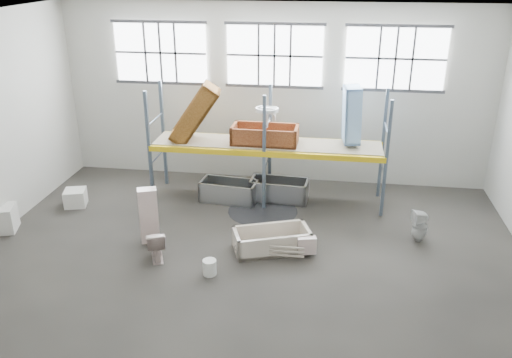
% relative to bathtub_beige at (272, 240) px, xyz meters
% --- Properties ---
extents(floor, '(12.00, 10.00, 0.10)m').
position_rel_bathtub_beige_xyz_m(floor, '(-0.46, -0.80, -0.30)').
color(floor, '#47433C').
rests_on(floor, ground).
extents(ceiling, '(12.00, 10.00, 0.10)m').
position_rel_bathtub_beige_xyz_m(ceiling, '(-0.46, -0.80, 4.80)').
color(ceiling, silver).
rests_on(ceiling, ground).
extents(wall_back, '(12.00, 0.10, 5.00)m').
position_rel_bathtub_beige_xyz_m(wall_back, '(-0.46, 4.25, 2.25)').
color(wall_back, '#B6B5AA').
rests_on(wall_back, ground).
extents(wall_front, '(12.00, 0.10, 5.00)m').
position_rel_bathtub_beige_xyz_m(wall_front, '(-0.46, -5.85, 2.25)').
color(wall_front, '#B3B2A6').
rests_on(wall_front, ground).
extents(window_left, '(2.60, 0.04, 1.60)m').
position_rel_bathtub_beige_xyz_m(window_left, '(-3.66, 4.14, 3.35)').
color(window_left, white).
rests_on(window_left, wall_back).
extents(window_mid, '(2.60, 0.04, 1.60)m').
position_rel_bathtub_beige_xyz_m(window_mid, '(-0.46, 4.14, 3.35)').
color(window_mid, white).
rests_on(window_mid, wall_back).
extents(window_right, '(2.60, 0.04, 1.60)m').
position_rel_bathtub_beige_xyz_m(window_right, '(2.74, 4.14, 3.35)').
color(window_right, white).
rests_on(window_right, wall_back).
extents(rack_upright_la, '(0.08, 0.08, 3.00)m').
position_rel_bathtub_beige_xyz_m(rack_upright_la, '(-3.46, 2.10, 1.25)').
color(rack_upright_la, slate).
rests_on(rack_upright_la, floor).
extents(rack_upright_lb, '(0.08, 0.08, 3.00)m').
position_rel_bathtub_beige_xyz_m(rack_upright_lb, '(-3.46, 3.30, 1.25)').
color(rack_upright_lb, slate).
rests_on(rack_upright_lb, floor).
extents(rack_upright_ma, '(0.08, 0.08, 3.00)m').
position_rel_bathtub_beige_xyz_m(rack_upright_ma, '(-0.46, 2.10, 1.25)').
color(rack_upright_ma, slate).
rests_on(rack_upright_ma, floor).
extents(rack_upright_mb, '(0.08, 0.08, 3.00)m').
position_rel_bathtub_beige_xyz_m(rack_upright_mb, '(-0.46, 3.30, 1.25)').
color(rack_upright_mb, slate).
rests_on(rack_upright_mb, floor).
extents(rack_upright_ra, '(0.08, 0.08, 3.00)m').
position_rel_bathtub_beige_xyz_m(rack_upright_ra, '(2.54, 2.10, 1.25)').
color(rack_upright_ra, slate).
rests_on(rack_upright_ra, floor).
extents(rack_upright_rb, '(0.08, 0.08, 3.00)m').
position_rel_bathtub_beige_xyz_m(rack_upright_rb, '(2.54, 3.30, 1.25)').
color(rack_upright_rb, slate).
rests_on(rack_upright_rb, floor).
extents(rack_beam_front, '(6.00, 0.10, 0.14)m').
position_rel_bathtub_beige_xyz_m(rack_beam_front, '(-0.46, 2.10, 1.25)').
color(rack_beam_front, yellow).
rests_on(rack_beam_front, floor).
extents(rack_beam_back, '(6.00, 0.10, 0.14)m').
position_rel_bathtub_beige_xyz_m(rack_beam_back, '(-0.46, 3.30, 1.25)').
color(rack_beam_back, yellow).
rests_on(rack_beam_back, floor).
extents(shelf_deck, '(5.90, 1.10, 0.03)m').
position_rel_bathtub_beige_xyz_m(shelf_deck, '(-0.46, 2.70, 1.33)').
color(shelf_deck, gray).
rests_on(shelf_deck, floor).
extents(wet_patch, '(1.80, 1.80, 0.00)m').
position_rel_bathtub_beige_xyz_m(wet_patch, '(-0.46, 1.90, -0.24)').
color(wet_patch, black).
rests_on(wet_patch, floor).
extents(bathtub_beige, '(1.84, 1.32, 0.49)m').
position_rel_bathtub_beige_xyz_m(bathtub_beige, '(0.00, 0.00, 0.00)').
color(bathtub_beige, beige).
rests_on(bathtub_beige, floor).
extents(cistern_spare, '(0.44, 0.28, 0.39)m').
position_rel_bathtub_beige_xyz_m(cistern_spare, '(0.78, -0.17, 0.03)').
color(cistern_spare, beige).
rests_on(cistern_spare, bathtub_beige).
extents(sink_in_tub, '(0.41, 0.41, 0.14)m').
position_rel_bathtub_beige_xyz_m(sink_in_tub, '(-0.12, -0.18, -0.09)').
color(sink_in_tub, beige).
rests_on(sink_in_tub, bathtub_beige).
extents(toilet_beige, '(0.62, 0.79, 0.71)m').
position_rel_bathtub_beige_xyz_m(toilet_beige, '(-2.43, -0.73, 0.11)').
color(toilet_beige, beige).
rests_on(toilet_beige, floor).
extents(cistern_tall, '(0.49, 0.41, 1.30)m').
position_rel_bathtub_beige_xyz_m(cistern_tall, '(-2.82, 0.00, 0.41)').
color(cistern_tall, beige).
rests_on(cistern_tall, floor).
extents(toilet_white, '(0.43, 0.43, 0.76)m').
position_rel_bathtub_beige_xyz_m(toilet_white, '(3.31, 0.90, 0.14)').
color(toilet_white, silver).
rests_on(toilet_white, floor).
extents(steel_tub_left, '(1.57, 0.86, 0.55)m').
position_rel_bathtub_beige_xyz_m(steel_tub_left, '(-1.45, 2.42, 0.03)').
color(steel_tub_left, '#B4B9BD').
rests_on(steel_tub_left, floor).
extents(steel_tub_right, '(1.59, 0.83, 0.56)m').
position_rel_bathtub_beige_xyz_m(steel_tub_right, '(-0.12, 2.69, 0.04)').
color(steel_tub_right, '#A9ADB2').
rests_on(steel_tub_right, floor).
extents(rust_tub_flat, '(1.72, 0.83, 0.48)m').
position_rel_bathtub_beige_xyz_m(rust_tub_flat, '(-0.52, 2.65, 1.57)').
color(rust_tub_flat, '#945B2C').
rests_on(rust_tub_flat, shelf_deck).
extents(rust_tub_tilted, '(1.47, 0.99, 1.67)m').
position_rel_bathtub_beige_xyz_m(rust_tub_tilted, '(-2.36, 2.69, 2.05)').
color(rust_tub_tilted, '#8F5D25').
rests_on(rust_tub_tilted, shelf_deck).
extents(sink_on_shelf, '(0.66, 0.56, 0.52)m').
position_rel_bathtub_beige_xyz_m(sink_on_shelf, '(-0.45, 2.56, 1.85)').
color(sink_on_shelf, silver).
rests_on(sink_on_shelf, rust_tub_flat).
extents(blue_tub_upright, '(0.53, 0.72, 1.45)m').
position_rel_bathtub_beige_xyz_m(blue_tub_upright, '(1.67, 2.85, 2.15)').
color(blue_tub_upright, '#94C5FA').
rests_on(blue_tub_upright, shelf_deck).
extents(bucket, '(0.35, 0.35, 0.33)m').
position_rel_bathtub_beige_xyz_m(bucket, '(-1.15, -1.18, -0.08)').
color(bucket, silver).
rests_on(bucket, floor).
extents(carton_near, '(0.87, 0.80, 0.61)m').
position_rel_bathtub_beige_xyz_m(carton_near, '(-6.52, -0.05, 0.06)').
color(carton_near, silver).
rests_on(carton_near, floor).
extents(carton_far, '(0.65, 0.65, 0.44)m').
position_rel_bathtub_beige_xyz_m(carton_far, '(-5.38, 1.52, -0.03)').
color(carton_far, silver).
rests_on(carton_far, floor).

